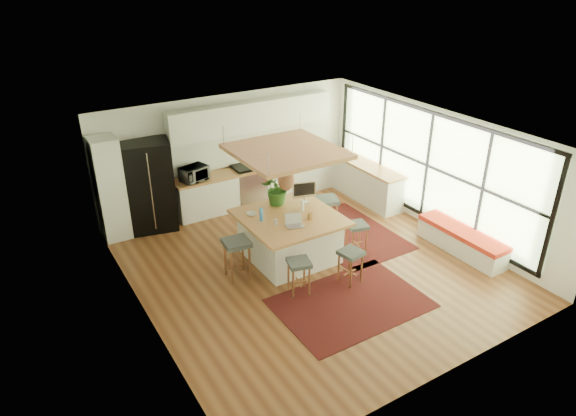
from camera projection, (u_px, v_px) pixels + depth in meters
floor at (310, 265)px, 10.19m from camera, size 7.00×7.00×0.00m
ceiling at (313, 134)px, 9.00m from camera, size 7.00×7.00×0.00m
wall_back at (230, 150)px, 12.27m from camera, size 6.50×0.00×6.50m
wall_front at (455, 299)px, 6.91m from camera, size 6.50×0.00×6.50m
wall_left at (140, 250)px, 8.07m from camera, size 0.00×7.00×7.00m
wall_right at (435, 170)px, 11.12m from camera, size 0.00×7.00×7.00m
window_wall at (435, 168)px, 11.08m from camera, size 0.10×6.20×2.60m
pantry at (110, 189)px, 10.74m from camera, size 0.55×0.60×2.25m
back_counter_base at (257, 184)px, 12.69m from camera, size 4.20×0.60×0.88m
back_counter_top at (257, 167)px, 12.48m from camera, size 4.24×0.64×0.05m
backsplash at (251, 146)px, 12.52m from camera, size 4.20×0.02×0.80m
upper_cabinets at (253, 116)px, 12.04m from camera, size 4.20×0.34×0.70m
range at (248, 184)px, 12.54m from camera, size 0.76×0.62×1.00m
right_counter_base at (363, 181)px, 12.90m from camera, size 0.60×2.50×0.88m
right_counter_top at (364, 164)px, 12.70m from camera, size 0.64×2.54×0.05m
window_bench at (461, 241)px, 10.54m from camera, size 0.52×2.00×0.50m
ceiling_panel at (286, 165)px, 9.45m from camera, size 1.86×1.86×0.80m
rug_near at (351, 303)px, 9.05m from camera, size 2.60×1.80×0.01m
rug_right at (348, 234)px, 11.32m from camera, size 1.80×2.60×0.01m
fridge at (150, 190)px, 11.21m from camera, size 1.15×0.98×2.02m
island at (290, 237)px, 10.26m from camera, size 1.85×1.85×0.93m
stool_near_left at (299, 276)px, 9.20m from camera, size 0.48×0.48×0.67m
stool_near_right at (350, 266)px, 9.50m from camera, size 0.46×0.46×0.67m
stool_right_front at (356, 237)px, 10.48m from camera, size 0.47×0.47×0.66m
stool_right_back at (326, 216)px, 11.33m from camera, size 0.60×0.60×0.79m
stool_left_side at (237, 261)px, 9.65m from camera, size 0.52×0.52×0.80m
laptop at (295, 221)px, 9.62m from camera, size 0.40×0.42×0.24m
monitor at (304, 191)px, 10.51m from camera, size 0.52×0.31×0.46m
microwave at (194, 172)px, 11.59m from camera, size 0.67×0.49×0.41m
island_plant at (277, 192)px, 10.45m from camera, size 0.91×0.93×0.54m
island_bowl at (251, 214)px, 10.08m from camera, size 0.20×0.20×0.05m
island_bottle_0 at (263, 216)px, 9.83m from camera, size 0.07×0.07×0.19m
island_bottle_1 at (276, 220)px, 9.71m from camera, size 0.07×0.07×0.19m
island_bottle_2 at (309, 215)px, 9.90m from camera, size 0.07×0.07×0.19m
island_bottle_3 at (303, 207)px, 10.21m from camera, size 0.07×0.07×0.19m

